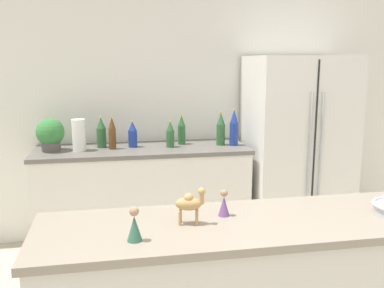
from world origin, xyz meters
The scene contains 15 objects.
wall_back centered at (0.00, 2.73, 1.27)m, with size 8.00×0.06×2.55m.
back_counter centered at (-0.35, 2.40, 0.46)m, with size 1.84×0.63×0.91m.
refrigerator centered at (1.06, 2.34, 0.85)m, with size 0.89×0.72×1.70m.
potted_plant centered at (-1.11, 2.40, 1.06)m, with size 0.23×0.23×0.28m.
paper_towel_roll centered at (-0.87, 2.37, 1.04)m, with size 0.11×0.11×0.27m.
back_bottle_0 centered at (0.02, 2.49, 1.04)m, with size 0.07×0.07×0.27m.
back_bottle_1 centered at (-0.43, 2.44, 1.02)m, with size 0.08×0.08×0.23m.
back_bottle_2 centered at (0.35, 2.39, 1.05)m, with size 0.08×0.08×0.30m.
back_bottle_3 centered at (0.46, 2.35, 1.07)m, with size 0.08×0.08×0.32m.
back_bottle_4 centered at (-0.60, 2.39, 1.05)m, with size 0.06×0.06×0.28m.
back_bottle_5 centered at (-0.10, 2.38, 1.02)m, with size 0.07×0.07×0.23m.
back_bottle_6 centered at (-0.69, 2.47, 1.04)m, with size 0.08×0.08×0.27m.
camel_figurine centered at (-0.28, 0.49, 1.04)m, with size 0.13×0.08×0.16m.
wise_man_figurine_blue centered at (-0.53, 0.35, 1.01)m, with size 0.06×0.06×0.14m.
wise_man_figurine_crimson centered at (-0.11, 0.56, 1.00)m, with size 0.05×0.05×0.13m.
Camera 1 is at (-0.60, -1.26, 1.65)m, focal length 40.00 mm.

